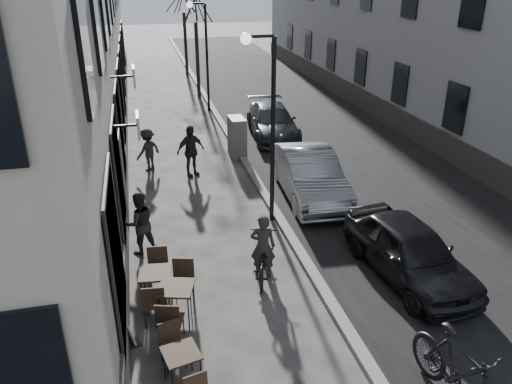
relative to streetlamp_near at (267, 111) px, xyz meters
name	(u,v)px	position (x,y,z in m)	size (l,w,h in m)	color
ground	(360,373)	(0.17, -6.00, -3.16)	(120.00, 120.00, 0.00)	#373532
road	(295,117)	(4.02, 10.00, -3.16)	(7.30, 60.00, 0.00)	black
kerb	(220,120)	(0.37, 10.00, -3.10)	(0.25, 60.00, 0.12)	slate
streetlamp_near	(267,111)	(0.00, 0.00, 0.00)	(0.90, 0.28, 5.09)	black
streetlamp_far	(203,45)	(0.00, 12.00, 0.00)	(0.90, 0.28, 5.09)	black
tree_near	(195,7)	(0.07, 15.00, 1.50)	(2.40, 2.40, 5.70)	black
tree_far	(183,0)	(0.07, 21.00, 1.50)	(2.40, 2.40, 5.70)	black
bistro_set_a	(182,365)	(-2.88, -5.56, -2.73)	(0.70, 1.47, 0.84)	black
bistro_set_b	(177,300)	(-2.81, -3.84, -2.66)	(0.89, 1.70, 0.97)	black
bistro_set_c	(156,285)	(-3.17, -3.19, -2.67)	(0.72, 1.64, 0.95)	black
sign_board	(124,324)	(-3.84, -4.20, -2.76)	(0.54, 0.64, 1.00)	black
utility_cabinet	(237,137)	(0.27, 5.39, -2.43)	(0.54, 0.98, 1.46)	#5E5E60
bicycle	(263,258)	(-0.75, -2.66, -2.68)	(0.64, 1.82, 0.96)	black
cyclist_rider	(263,246)	(-0.75, -2.66, -2.38)	(0.57, 0.37, 1.57)	#282523
pedestrian_near	(140,223)	(-3.43, -0.93, -2.35)	(0.79, 0.61, 1.62)	#282622
pedestrian_mid	(148,150)	(-3.02, 4.64, -2.41)	(0.97, 0.56, 1.50)	black
pedestrian_far	(191,151)	(-1.63, 3.82, -2.28)	(1.03, 0.43, 1.75)	black
car_near	(409,250)	(2.47, -3.42, -2.49)	(1.58, 3.92, 1.33)	black
car_mid	(309,174)	(1.69, 1.25, -2.43)	(1.55, 4.43, 1.46)	gray
car_far	(272,121)	(2.17, 7.37, -2.52)	(1.79, 4.40, 1.28)	#35383F
moped	(459,372)	(1.37, -6.97, -2.50)	(0.62, 2.18, 1.31)	black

